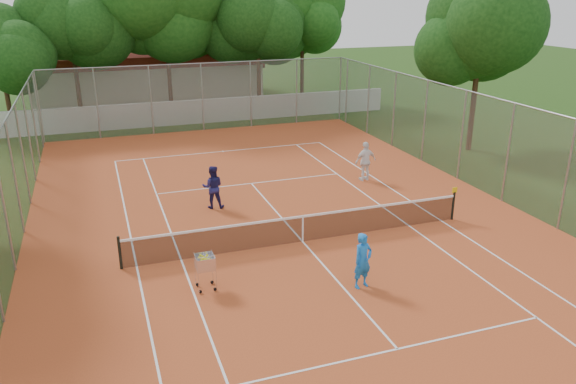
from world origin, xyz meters
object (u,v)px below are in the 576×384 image
object	(u,v)px
player_near	(363,261)
player_far_right	(366,161)
tennis_net	(303,228)
player_far_left	(213,187)
clubhouse	(146,70)
ball_hopper	(205,271)

from	to	relation	value
player_near	player_far_right	xyz separation A→B (m)	(4.40, 8.59, 0.06)
tennis_net	player_far_left	distance (m)	4.67
player_far_left	player_far_right	world-z (taller)	player_far_right
player_near	clubhouse	bearing A→B (deg)	80.78
clubhouse	tennis_net	bearing A→B (deg)	-86.05
player_near	player_far_left	size ratio (longest dim) A/B	0.97
player_far_left	ball_hopper	size ratio (longest dim) A/B	1.49
tennis_net	clubhouse	distance (m)	29.12
player_far_left	player_far_right	bearing A→B (deg)	-157.36
player_far_left	clubhouse	bearing A→B (deg)	-76.20
tennis_net	ball_hopper	world-z (taller)	ball_hopper
tennis_net	player_far_right	xyz separation A→B (m)	(4.93, 5.18, 0.39)
player_near	player_far_left	distance (m)	8.00
tennis_net	player_far_right	distance (m)	7.16
player_near	player_far_right	bearing A→B (deg)	49.17
clubhouse	player_near	distance (m)	32.54
player_far_left	ball_hopper	xyz separation A→B (m)	(-1.55, -6.18, -0.28)
tennis_net	player_near	size ratio (longest dim) A/B	7.20
player_near	ball_hopper	distance (m)	4.47
clubhouse	player_far_right	bearing A→B (deg)	-73.78
player_far_right	ball_hopper	size ratio (longest dim) A/B	1.55
player_far_left	player_far_right	xyz separation A→B (m)	(7.11, 1.05, 0.03)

